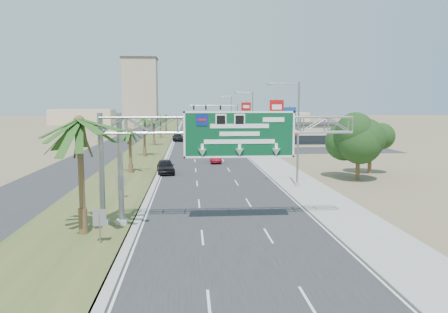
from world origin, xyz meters
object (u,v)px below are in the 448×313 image
palm_near (79,121)px  pole_sign_red_near (277,110)px  store_building (315,135)px  pole_sign_blue (290,119)px  signal_mast (227,119)px  car_left_lane (166,167)px  car_right_lane (217,146)px  sign_gantry (215,133)px  car_far (178,137)px  pole_sign_red_far (246,110)px  car_mid_lane (215,158)px

palm_near → pole_sign_red_near: pole_sign_red_near is taller
store_building → pole_sign_blue: bearing=-118.2°
signal_mast → car_left_lane: (-10.67, -40.25, -4.03)m
car_left_lane → car_right_lane: car_left_lane is taller
sign_gantry → pole_sign_blue: pole_sign_blue is taller
signal_mast → sign_gantry: bearing=-95.7°
car_left_lane → pole_sign_red_near: 30.54m
car_left_lane → car_far: size_ratio=0.85×
palm_near → signal_mast: bearing=77.3°
car_right_lane → palm_near: bearing=-100.4°
signal_mast → palm_near: bearing=-102.7°
sign_gantry → car_far: sign_gantry is taller
pole_sign_red_far → pole_sign_blue: bearing=-82.2°
sign_gantry → car_far: bearing=93.6°
car_mid_lane → pole_sign_blue: 15.74m
store_building → pole_sign_red_far: size_ratio=2.10×
car_mid_lane → car_far: (-6.06, 35.85, 0.13)m
sign_gantry → car_mid_lane: 31.26m
pole_sign_red_near → car_left_lane: bearing=-126.3°
sign_gantry → car_far: 66.92m
store_building → pole_sign_blue: pole_sign_blue is taller
signal_mast → car_right_lane: signal_mast is taller
car_right_lane → car_far: size_ratio=0.90×
pole_sign_red_near → pole_sign_blue: bearing=-83.2°
car_right_lane → pole_sign_red_near: size_ratio=0.57×
store_building → car_left_lane: store_building is taller
store_building → car_far: store_building is taller
sign_gantry → store_building: sign_gantry is taller
palm_near → pole_sign_red_far: size_ratio=0.98×
palm_near → car_right_lane: bearing=77.3°
car_far → pole_sign_red_near: (17.49, -20.70, 6.16)m
signal_mast → pole_sign_red_near: bearing=-66.4°
pole_sign_red_near → car_mid_lane: bearing=-127.0°
palm_near → store_building: 66.04m
signal_mast → car_far: 12.08m
signal_mast → car_right_lane: (-3.17, -14.44, -4.14)m
signal_mast → pole_sign_red_near: (7.04, -16.16, 2.13)m
car_far → sign_gantry: bearing=-89.7°
sign_gantry → pole_sign_red_near: 47.78m
pole_sign_red_far → signal_mast: bearing=-142.8°
store_building → pole_sign_red_near: size_ratio=2.02×
pole_sign_red_far → store_building: bearing=-36.3°
car_left_lane → car_mid_lane: 10.93m
car_right_lane → pole_sign_blue: 14.64m
sign_gantry → car_left_lane: size_ratio=3.50×
car_right_lane → car_far: (-7.27, 18.98, 0.11)m
pole_sign_blue → car_right_lane: bearing=143.0°
car_far → signal_mast: bearing=-26.8°
signal_mast → pole_sign_red_far: (4.29, 3.25, 1.91)m
car_right_lane → pole_sign_red_far: pole_sign_red_far is taller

